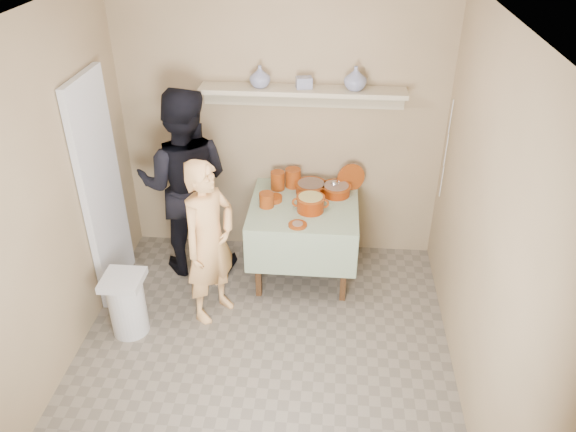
# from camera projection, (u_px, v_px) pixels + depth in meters

# --- Properties ---
(ground) EXTENTS (3.50, 3.50, 0.00)m
(ground) POSITION_uv_depth(u_px,v_px,m) (261.00, 369.00, 4.38)
(ground) COLOR #726859
(ground) RESTS_ON ground
(tile_panel) EXTENTS (0.06, 0.70, 2.00)m
(tile_panel) POSITION_uv_depth(u_px,v_px,m) (102.00, 190.00, 4.78)
(tile_panel) COLOR silver
(tile_panel) RESTS_ON ground
(plate_stack_a) EXTENTS (0.13, 0.13, 0.18)m
(plate_stack_a) POSITION_uv_depth(u_px,v_px,m) (278.00, 180.00, 5.25)
(plate_stack_a) COLOR maroon
(plate_stack_a) RESTS_ON serving_table
(plate_stack_b) EXTENTS (0.15, 0.15, 0.18)m
(plate_stack_b) POSITION_uv_depth(u_px,v_px,m) (293.00, 178.00, 5.30)
(plate_stack_b) COLOR maroon
(plate_stack_b) RESTS_ON serving_table
(bowl_stack) EXTENTS (0.13, 0.13, 0.13)m
(bowl_stack) POSITION_uv_depth(u_px,v_px,m) (267.00, 200.00, 4.99)
(bowl_stack) COLOR maroon
(bowl_stack) RESTS_ON serving_table
(empty_bowl) EXTENTS (0.15, 0.15, 0.05)m
(empty_bowl) POSITION_uv_depth(u_px,v_px,m) (274.00, 199.00, 5.09)
(empty_bowl) COLOR maroon
(empty_bowl) RESTS_ON serving_table
(propped_lid) EXTENTS (0.27, 0.15, 0.27)m
(propped_lid) POSITION_uv_depth(u_px,v_px,m) (351.00, 178.00, 5.23)
(propped_lid) COLOR maroon
(propped_lid) RESTS_ON serving_table
(vase_right) EXTENTS (0.23, 0.23, 0.20)m
(vase_right) POSITION_uv_depth(u_px,v_px,m) (355.00, 78.00, 4.76)
(vase_right) COLOR navy
(vase_right) RESTS_ON wall_shelf
(vase_left) EXTENTS (0.25, 0.25, 0.19)m
(vase_left) POSITION_uv_depth(u_px,v_px,m) (260.00, 76.00, 4.83)
(vase_left) COLOR navy
(vase_left) RESTS_ON wall_shelf
(ceramic_box) EXTENTS (0.15, 0.12, 0.10)m
(ceramic_box) POSITION_uv_depth(u_px,v_px,m) (304.00, 83.00, 4.83)
(ceramic_box) COLOR navy
(ceramic_box) RESTS_ON wall_shelf
(person_cook) EXTENTS (0.58, 0.64, 1.46)m
(person_cook) POSITION_uv_depth(u_px,v_px,m) (209.00, 242.00, 4.58)
(person_cook) COLOR #F0AF67
(person_cook) RESTS_ON ground
(person_helper) EXTENTS (0.91, 0.73, 1.80)m
(person_helper) POSITION_uv_depth(u_px,v_px,m) (185.00, 184.00, 5.09)
(person_helper) COLOR black
(person_helper) RESTS_ON ground
(room_shell) EXTENTS (3.04, 3.54, 2.62)m
(room_shell) POSITION_uv_depth(u_px,v_px,m) (254.00, 187.00, 3.54)
(room_shell) COLOR tan
(room_shell) RESTS_ON ground
(serving_table) EXTENTS (0.97, 0.97, 0.76)m
(serving_table) POSITION_uv_depth(u_px,v_px,m) (304.00, 215.00, 5.12)
(serving_table) COLOR #4C2D16
(serving_table) RESTS_ON ground
(cazuela_meat_a) EXTENTS (0.30, 0.30, 0.10)m
(cazuela_meat_a) POSITION_uv_depth(u_px,v_px,m) (311.00, 187.00, 5.21)
(cazuela_meat_a) COLOR #691A02
(cazuela_meat_a) RESTS_ON serving_table
(cazuela_meat_b) EXTENTS (0.28, 0.28, 0.10)m
(cazuela_meat_b) POSITION_uv_depth(u_px,v_px,m) (336.00, 189.00, 5.17)
(cazuela_meat_b) COLOR #691A02
(cazuela_meat_b) RESTS_ON serving_table
(ladle) EXTENTS (0.08, 0.26, 0.19)m
(ladle) POSITION_uv_depth(u_px,v_px,m) (334.00, 184.00, 5.15)
(ladle) COLOR silver
(ladle) RESTS_ON cazuela_meat_b
(cazuela_rice) EXTENTS (0.33, 0.25, 0.14)m
(cazuela_rice) POSITION_uv_depth(u_px,v_px,m) (311.00, 202.00, 4.91)
(cazuela_rice) COLOR #691A02
(cazuela_rice) RESTS_ON serving_table
(front_plate) EXTENTS (0.16, 0.16, 0.03)m
(front_plate) POSITION_uv_depth(u_px,v_px,m) (298.00, 225.00, 4.74)
(front_plate) COLOR maroon
(front_plate) RESTS_ON serving_table
(wall_shelf) EXTENTS (1.80, 0.25, 0.21)m
(wall_shelf) POSITION_uv_depth(u_px,v_px,m) (303.00, 92.00, 4.90)
(wall_shelf) COLOR #B9AB8A
(wall_shelf) RESTS_ON room_shell
(trash_bin) EXTENTS (0.32, 0.32, 0.56)m
(trash_bin) POSITION_uv_depth(u_px,v_px,m) (127.00, 304.00, 4.61)
(trash_bin) COLOR silver
(trash_bin) RESTS_ON ground
(electrical_cord) EXTENTS (0.01, 0.05, 0.90)m
(electrical_cord) POSITION_uv_depth(u_px,v_px,m) (446.00, 150.00, 4.88)
(electrical_cord) COLOR silver
(electrical_cord) RESTS_ON wall_shelf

